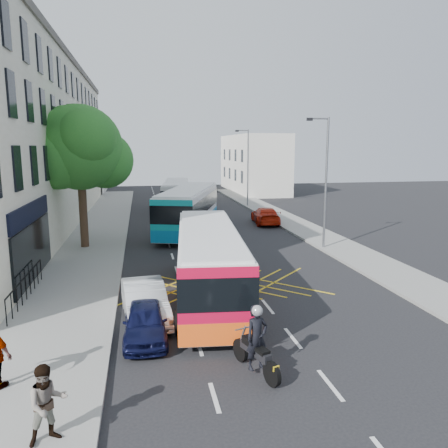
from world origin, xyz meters
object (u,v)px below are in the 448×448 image
street_tree (79,148)px  distant_car_dark (206,187)px  bus_near (209,262)px  red_hatchback (265,215)px  distant_car_grey (176,192)px  bus_far (176,195)px  lamp_near (325,176)px  bus_mid (189,209)px  lamp_far (247,164)px  motorbike (256,342)px  pedestrian_near (47,404)px  parked_car_blue (145,321)px  parked_car_silver (145,301)px

street_tree → distant_car_dark: bearing=69.6°
bus_near → red_hatchback: 18.79m
bus_near → distant_car_grey: size_ratio=2.20×
bus_far → distant_car_dark: bus_far is taller
bus_near → distant_car_dark: bearing=87.3°
bus_far → street_tree: bearing=-106.8°
lamp_near → bus_mid: size_ratio=0.66×
lamp_far → distant_car_grey: lamp_far is taller
motorbike → pedestrian_near: 5.62m
pedestrian_near → lamp_near: bearing=27.4°
parked_car_blue → distant_car_dark: parked_car_blue is taller
bus_far → red_hatchback: size_ratio=2.22×
bus_far → parked_car_blue: bus_far is taller
parked_car_blue → distant_car_grey: bearing=84.6°
parked_car_blue → red_hatchback: red_hatchback is taller
bus_mid → red_hatchback: size_ratio=2.53×
lamp_far → pedestrian_near: (-13.20, -36.20, -3.59)m
red_hatchback → distant_car_grey: size_ratio=0.96×
street_tree → bus_mid: (7.12, 4.35, -4.54)m
motorbike → lamp_near: bearing=41.5°
bus_far → bus_mid: bearing=-83.4°
motorbike → red_hatchback: (7.12, 23.67, -0.27)m
motorbike → parked_car_silver: 5.59m
bus_far → parked_car_silver: (-3.51, -28.75, -0.83)m
distant_car_dark → pedestrian_near: 55.40m
motorbike → bus_near: bearing=74.5°
street_tree → bus_mid: 9.50m
street_tree → motorbike: street_tree is taller
bus_mid → parked_car_blue: size_ratio=3.39×
lamp_far → distant_car_grey: size_ratio=1.61×
bus_near → parked_car_silver: bus_near is taller
parked_car_silver → motorbike: bearing=-62.5°
street_tree → pedestrian_near: bearing=-85.5°
parked_car_blue → pedestrian_near: 5.55m
distant_car_grey → distant_car_dark: 8.97m
bus_far → parked_car_blue: (-3.51, -30.50, -0.93)m
parked_car_silver → red_hatchback: 21.57m
street_tree → motorbike: (6.68, -16.97, -5.33)m
distant_car_grey → lamp_far: bearing=-53.8°
pedestrian_near → distant_car_grey: bearing=58.7°
street_tree → red_hatchback: size_ratio=1.84×
bus_mid → distant_car_dark: bus_mid is taller
bus_near → pedestrian_near: (-4.81, -8.66, -0.56)m
bus_near → motorbike: bearing=-81.2°
parked_car_silver → distant_car_dark: 48.25m
parked_car_silver → street_tree: bearing=100.5°
bus_near → parked_car_blue: bus_near is taller
parked_car_silver → pedestrian_near: size_ratio=2.44×
lamp_near → lamp_far: 20.00m
bus_near → red_hatchback: bus_near is taller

